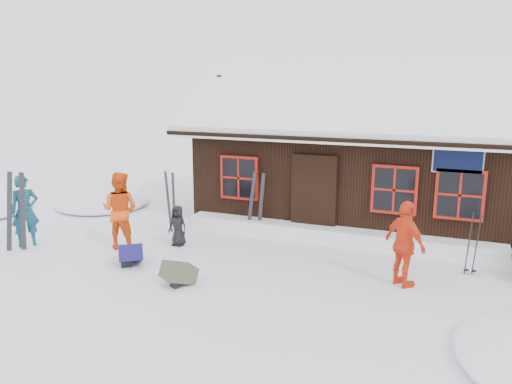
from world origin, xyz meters
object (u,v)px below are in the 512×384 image
(ski_poles, at_px, (473,245))
(backpack_olive, at_px, (179,276))
(skier_orange_left, at_px, (120,210))
(skier_crouched, at_px, (178,226))
(ski_pair_left, at_px, (16,213))
(backpack_blue, at_px, (131,256))
(skier_orange_right, at_px, (405,244))
(skier_teal, at_px, (25,211))

(ski_poles, distance_m, backpack_olive, 5.82)
(skier_orange_left, relative_size, backpack_olive, 3.05)
(skier_orange_left, xyz_separation_m, skier_crouched, (1.14, 0.62, -0.41))
(skier_orange_left, relative_size, ski_pair_left, 0.95)
(skier_orange_left, relative_size, skier_crouched, 1.86)
(skier_crouched, height_order, backpack_olive, skier_crouched)
(ski_poles, height_order, backpack_olive, ski_poles)
(backpack_olive, bearing_deg, backpack_blue, -168.16)
(ski_pair_left, bearing_deg, skier_orange_right, -11.46)
(skier_crouched, height_order, ski_poles, ski_poles)
(skier_orange_left, distance_m, ski_poles, 7.62)
(ski_pair_left, bearing_deg, skier_crouched, 7.94)
(ski_poles, bearing_deg, backpack_blue, -162.76)
(skier_teal, height_order, skier_crouched, skier_teal)
(skier_orange_left, height_order, skier_crouched, skier_orange_left)
(backpack_blue, bearing_deg, skier_crouched, 41.92)
(skier_crouched, bearing_deg, backpack_blue, -97.16)
(ski_pair_left, distance_m, backpack_blue, 3.01)
(backpack_blue, bearing_deg, skier_teal, 140.57)
(ski_poles, xyz_separation_m, backpack_blue, (-6.66, -2.07, -0.45))
(skier_crouched, bearing_deg, ski_poles, 9.41)
(skier_orange_right, bearing_deg, skier_crouched, 35.19)
(skier_crouched, height_order, ski_pair_left, ski_pair_left)
(skier_orange_right, bearing_deg, ski_pair_left, 48.53)
(backpack_blue, bearing_deg, backpack_olive, -57.22)
(backpack_blue, bearing_deg, skier_orange_right, -26.84)
(skier_teal, relative_size, backpack_blue, 2.61)
(skier_crouched, xyz_separation_m, ski_poles, (6.37, 0.61, 0.14))
(backpack_olive, bearing_deg, skier_orange_right, 53.07)
(skier_orange_left, distance_m, backpack_blue, 1.40)
(skier_crouched, bearing_deg, skier_teal, -154.01)
(skier_orange_right, relative_size, backpack_blue, 2.57)
(skier_orange_left, xyz_separation_m, backpack_blue, (0.86, -0.84, -0.72))
(skier_teal, bearing_deg, backpack_olive, -61.66)
(skier_orange_left, height_order, skier_orange_right, skier_orange_left)
(skier_orange_right, bearing_deg, skier_teal, 46.26)
(skier_crouched, bearing_deg, ski_pair_left, -148.66)
(ski_poles, distance_m, backpack_blue, 6.99)
(skier_teal, bearing_deg, skier_orange_left, -34.66)
(skier_orange_left, bearing_deg, skier_crouched, -160.74)
(skier_crouched, distance_m, ski_poles, 6.40)
(backpack_olive, bearing_deg, ski_poles, 58.93)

